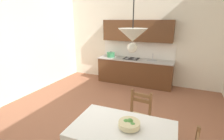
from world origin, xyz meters
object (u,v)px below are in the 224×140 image
object	(u,v)px
fruit_bowl	(129,124)
kitchen_cabinetry	(135,60)
dining_table	(122,135)
dining_chair_kitchen_side	(138,118)
pendant_lamp	(133,36)

from	to	relation	value
fruit_bowl	kitchen_cabinetry	bearing A→B (deg)	104.98
dining_table	dining_chair_kitchen_side	xyz separation A→B (m)	(0.02, 0.80, -0.18)
kitchen_cabinetry	fruit_bowl	world-z (taller)	kitchen_cabinetry
dining_table	fruit_bowl	bearing A→B (deg)	20.80
kitchen_cabinetry	fruit_bowl	xyz separation A→B (m)	(0.97, -3.61, -0.04)
dining_table	kitchen_cabinetry	bearing A→B (deg)	103.60
fruit_bowl	pendant_lamp	bearing A→B (deg)	-71.51
kitchen_cabinetry	fruit_bowl	distance (m)	3.74
dining_table	pendant_lamp	distance (m)	1.41
pendant_lamp	dining_chair_kitchen_side	bearing A→B (deg)	97.48
dining_table	fruit_bowl	xyz separation A→B (m)	(0.08, 0.03, 0.19)
kitchen_cabinetry	dining_table	size ratio (longest dim) A/B	1.77
kitchen_cabinetry	dining_table	xyz separation A→B (m)	(0.88, -3.64, -0.23)
dining_chair_kitchen_side	fruit_bowl	world-z (taller)	dining_chair_kitchen_side
kitchen_cabinetry	dining_table	world-z (taller)	kitchen_cabinetry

